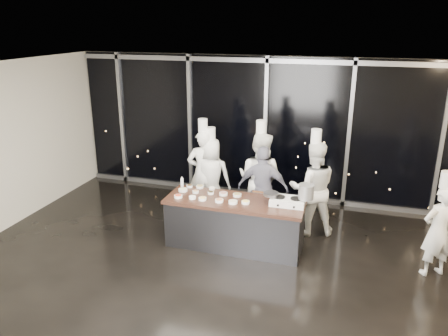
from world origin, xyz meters
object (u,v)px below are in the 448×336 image
Objects in this scene: demo_counter at (235,223)px; chef_center at (260,178)px; frying_pan at (270,194)px; chef_right at (313,188)px; chef_far_left at (204,172)px; chef_left at (211,176)px; stove at (288,201)px; guest at (263,188)px; chef_side at (438,230)px; stock_pot at (306,192)px.

demo_counter is 1.21m from chef_center.
chef_right reaches higher than frying_pan.
chef_far_left is 0.18m from chef_left.
stove is (0.92, 0.07, 0.51)m from demo_counter.
chef_far_left reaches higher than frying_pan.
chef_left is 0.89× the size of chef_center.
chef_right reaches higher than stove.
guest reaches higher than demo_counter.
chef_left reaches higher than frying_pan.
guest is 0.96× the size of chef_side.
stock_pot is 1.44m from chef_center.
chef_center is 1.06m from chef_right.
demo_counter is at bearing 19.99° from chef_right.
chef_side is at bearing -1.42° from frying_pan.
chef_center is at bearing 150.16° from chef_far_left.
frying_pan reaches higher than stove.
chef_far_left is 1.00× the size of chef_right.
chef_center is 3.28m from chef_side.
chef_far_left is (-1.01, 1.19, 0.47)m from demo_counter.
stock_pot is at bearing 147.49° from chef_center.
demo_counter is 1.64m from chef_right.
stock_pot is at bearing 128.84° from chef_far_left.
stove is 0.95m from chef_right.
chef_left is (0.16, 0.03, -0.09)m from chef_far_left.
stove is at bearing -2.49° from frying_pan.
frying_pan is 1.81× the size of stock_pot.
guest is at bearing 109.69° from frying_pan.
stock_pot is at bearing -31.30° from chef_side.
stove is at bearing 137.02° from chef_center.
chef_left is (-2.08, 1.13, -0.33)m from stock_pot.
demo_counter is 9.61× the size of stock_pot.
guest is at bearing 139.30° from stock_pot.
guest reaches higher than stock_pot.
demo_counter is at bearing -175.76° from stock_pot.
stock_pot is at bearing 4.24° from demo_counter.
demo_counter is 1.53m from chef_left.
chef_left is at bearing 151.53° from stock_pot.
chef_left is 4.33m from chef_side.
demo_counter is at bearing -29.31° from chef_side.
chef_center reaches higher than demo_counter.
stove is 0.31× the size of chef_left.
chef_far_left is at bearing 2.67° from chef_left.
chef_center is (1.21, -0.10, 0.02)m from chef_far_left.
chef_right is at bearing -176.10° from guest.
chef_side is (3.11, -1.04, -0.17)m from chef_center.
stove is at bearing 139.99° from chef_left.
demo_counter is 1.42m from stock_pot.
chef_side reaches higher than stove.
chef_far_left is 1.22× the size of guest.
stove is at bearing 4.30° from demo_counter.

